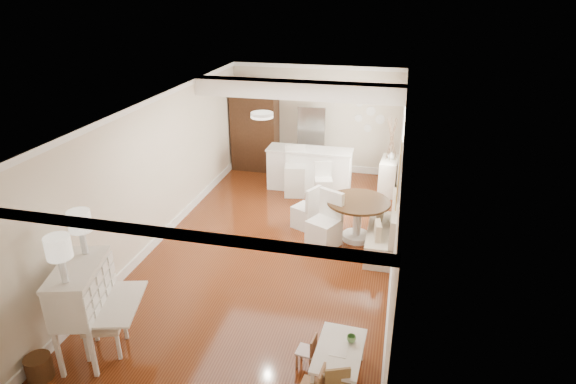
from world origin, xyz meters
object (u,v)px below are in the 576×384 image
at_px(kids_table, 339,364).
at_px(bar_stool_left, 295,171).
at_px(slip_chair_far, 306,207).
at_px(breakfast_counter, 309,169).
at_px(secretary_bureau, 85,310).
at_px(wicker_basket, 39,368).
at_px(sideboard, 389,176).
at_px(pantry_cabinet, 255,128).
at_px(kids_chair_b, 306,350).
at_px(dining_table, 357,220).
at_px(fridge, 325,142).
at_px(bar_stool_right, 323,184).
at_px(slip_chair_near, 324,221).
at_px(gustavian_armchair, 104,322).

xyz_separation_m(kids_table, bar_stool_left, (-1.84, 5.62, 0.36)).
xyz_separation_m(slip_chair_far, breakfast_counter, (-0.32, 2.02, 0.05)).
distance_m(secretary_bureau, wicker_basket, 0.87).
height_order(secretary_bureau, sideboard, secretary_bureau).
xyz_separation_m(bar_stool_left, pantry_cabinet, (-1.44, 1.52, 0.55)).
relative_size(kids_chair_b, dining_table, 0.40).
xyz_separation_m(pantry_cabinet, sideboard, (3.60, -0.83, -0.73)).
xyz_separation_m(secretary_bureau, fridge, (2.00, 7.38, 0.22)).
xyz_separation_m(wicker_basket, bar_stool_right, (2.63, 6.16, 0.32)).
height_order(secretary_bureau, bar_stool_right, secretary_bureau).
relative_size(wicker_basket, breakfast_counter, 0.16).
xyz_separation_m(slip_chair_near, bar_stool_left, (-1.08, 2.28, 0.05)).
height_order(bar_stool_right, sideboard, bar_stool_right).
bearing_deg(wicker_basket, fridge, 73.60).
distance_m(secretary_bureau, fridge, 7.65).
xyz_separation_m(bar_stool_left, sideboard, (2.16, 0.69, -0.18)).
bearing_deg(breakfast_counter, sideboard, 7.47).
height_order(kids_table, dining_table, dining_table).
relative_size(dining_table, slip_chair_far, 1.32).
relative_size(slip_chair_far, pantry_cabinet, 0.40).
bearing_deg(fridge, bar_stool_left, -107.10).
height_order(dining_table, slip_chair_near, slip_chair_near).
distance_m(gustavian_armchair, slip_chair_near, 4.29).
bearing_deg(gustavian_armchair, kids_table, -105.31).
bearing_deg(bar_stool_right, fridge, 84.14).
distance_m(slip_chair_near, bar_stool_left, 2.52).
bearing_deg(slip_chair_near, kids_chair_b, -58.19).
distance_m(gustavian_armchair, bar_stool_right, 5.87).
distance_m(slip_chair_near, breakfast_counter, 2.84).
relative_size(kids_chair_b, fridge, 0.27).
height_order(kids_table, pantry_cabinet, pantry_cabinet).
xyz_separation_m(kids_chair_b, bar_stool_left, (-1.38, 5.48, 0.35)).
bearing_deg(dining_table, bar_stool_left, 131.80).
relative_size(kids_chair_b, bar_stool_left, 0.41).
bearing_deg(gustavian_armchair, dining_table, -56.19).
height_order(breakfast_counter, sideboard, breakfast_counter).
xyz_separation_m(breakfast_counter, sideboard, (1.90, 0.25, -0.09)).
xyz_separation_m(kids_table, dining_table, (-0.17, 3.76, 0.18)).
distance_m(dining_table, bar_stool_left, 2.51).
distance_m(bar_stool_right, sideboard, 1.75).
height_order(breakfast_counter, bar_stool_left, bar_stool_left).
bearing_deg(wicker_basket, slip_chair_near, 54.82).
bearing_deg(secretary_bureau, pantry_cabinet, 73.84).
relative_size(gustavian_armchair, slip_chair_near, 0.84).
bearing_deg(slip_chair_near, wicker_basket, -98.81).
relative_size(secretary_bureau, dining_table, 1.10).
height_order(secretary_bureau, bar_stool_left, secretary_bureau).
bearing_deg(slip_chair_far, slip_chair_near, 61.75).
relative_size(kids_chair_b, breakfast_counter, 0.24).
bearing_deg(kids_chair_b, bar_stool_right, -165.30).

